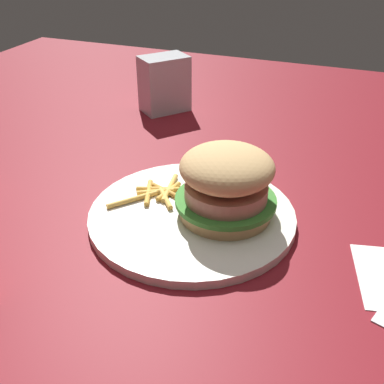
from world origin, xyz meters
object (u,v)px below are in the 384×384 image
(plate, at_px, (192,215))
(napkin_dispenser, at_px, (164,84))
(fries_pile, at_px, (157,193))
(sandwich, at_px, (226,183))

(plate, distance_m, napkin_dispenser, 0.40)
(fries_pile, bearing_deg, sandwich, 173.87)
(plate, height_order, sandwich, sandwich)
(plate, bearing_deg, fries_pile, -19.94)
(sandwich, relative_size, fries_pile, 1.17)
(plate, relative_size, sandwich, 2.08)
(napkin_dispenser, bearing_deg, sandwich, 74.34)
(plate, xyz_separation_m, napkin_dispenser, (0.19, -0.34, 0.05))
(plate, distance_m, fries_pile, 0.06)
(sandwich, bearing_deg, plate, 14.43)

